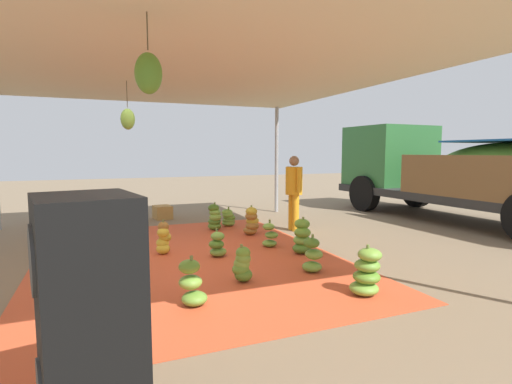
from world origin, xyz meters
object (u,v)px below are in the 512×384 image
at_px(banana_bunch_0, 270,236).
at_px(banana_bunch_5, 192,284).
at_px(banana_bunch_1, 312,256).
at_px(banana_bunch_3, 163,239).
at_px(banana_bunch_11, 76,230).
at_px(banana_bunch_4, 228,218).
at_px(speaker_stack, 90,327).
at_px(banana_bunch_7, 367,273).
at_px(worker_0, 294,187).
at_px(banana_bunch_6, 251,222).
at_px(crate_1, 118,219).
at_px(banana_bunch_9, 215,218).
at_px(banana_bunch_2, 242,265).
at_px(banana_bunch_10, 217,245).
at_px(banana_bunch_8, 302,237).
at_px(crate_0, 163,212).
at_px(cargo_truck_main, 454,170).

xyz_separation_m(banana_bunch_0, banana_bunch_5, (2.03, -1.84, 0.03)).
bearing_deg(banana_bunch_1, banana_bunch_5, -73.43).
xyz_separation_m(banana_bunch_3, banana_bunch_11, (-1.54, -1.38, -0.04)).
bearing_deg(banana_bunch_5, banana_bunch_3, 178.78).
height_order(banana_bunch_4, speaker_stack, speaker_stack).
relative_size(banana_bunch_7, speaker_stack, 0.41).
distance_m(worker_0, speaker_stack, 6.35).
relative_size(banana_bunch_0, banana_bunch_6, 0.81).
relative_size(banana_bunch_3, crate_1, 1.52).
height_order(banana_bunch_3, banana_bunch_9, banana_bunch_9).
relative_size(banana_bunch_1, crate_1, 1.41).
distance_m(banana_bunch_2, banana_bunch_9, 3.36).
xyz_separation_m(speaker_stack, crate_1, (-6.97, 0.43, -0.56)).
height_order(banana_bunch_0, banana_bunch_11, banana_bunch_11).
bearing_deg(banana_bunch_10, banana_bunch_2, -1.81).
bearing_deg(banana_bunch_5, worker_0, 137.64).
height_order(banana_bunch_1, banana_bunch_9, banana_bunch_9).
bearing_deg(banana_bunch_7, banana_bunch_2, -129.94).
height_order(banana_bunch_10, worker_0, worker_0).
bearing_deg(banana_bunch_8, banana_bunch_5, -56.11).
height_order(banana_bunch_7, banana_bunch_8, banana_bunch_8).
relative_size(banana_bunch_9, crate_0, 1.25).
relative_size(banana_bunch_3, speaker_stack, 0.39).
relative_size(banana_bunch_4, banana_bunch_6, 0.73).
bearing_deg(banana_bunch_11, worker_0, 81.66).
xyz_separation_m(banana_bunch_3, banana_bunch_10, (0.50, 0.77, -0.07)).
xyz_separation_m(banana_bunch_1, banana_bunch_5, (0.54, -1.82, 0.01)).
bearing_deg(banana_bunch_9, banana_bunch_1, 7.95).
xyz_separation_m(banana_bunch_0, banana_bunch_8, (0.58, 0.31, 0.07)).
distance_m(banana_bunch_11, speaker_stack, 5.68).
bearing_deg(banana_bunch_0, banana_bunch_4, -178.00).
bearing_deg(banana_bunch_7, banana_bunch_11, -142.49).
distance_m(banana_bunch_1, banana_bunch_10, 1.60).
xyz_separation_m(banana_bunch_0, crate_0, (-3.71, -1.28, -0.04)).
bearing_deg(banana_bunch_9, banana_bunch_3, -40.21).
relative_size(banana_bunch_0, banana_bunch_9, 0.82).
distance_m(banana_bunch_7, banana_bunch_11, 5.40).
distance_m(banana_bunch_6, banana_bunch_11, 3.32).
xyz_separation_m(banana_bunch_6, banana_bunch_7, (3.54, 0.05, -0.01)).
distance_m(banana_bunch_1, banana_bunch_3, 2.48).
relative_size(crate_0, crate_1, 1.28).
bearing_deg(banana_bunch_2, banana_bunch_0, 144.75).
height_order(banana_bunch_6, banana_bunch_8, banana_bunch_8).
distance_m(banana_bunch_4, speaker_stack, 6.59).
distance_m(banana_bunch_0, cargo_truck_main, 5.48).
xyz_separation_m(banana_bunch_2, banana_bunch_4, (-3.62, 0.99, -0.03)).
xyz_separation_m(banana_bunch_10, cargo_truck_main, (-1.12, 6.33, 1.03)).
distance_m(banana_bunch_5, crate_0, 5.77).
relative_size(worker_0, speaker_stack, 1.10).
xyz_separation_m(banana_bunch_6, banana_bunch_9, (-0.76, -0.55, -0.00)).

